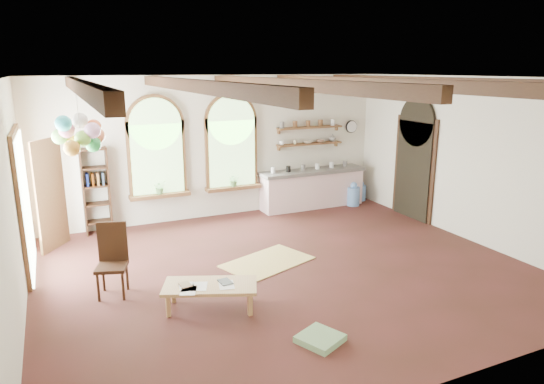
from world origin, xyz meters
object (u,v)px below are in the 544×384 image
balloon_cluster (80,134)px  side_chair (113,275)px  coffee_table (210,287)px  kitchen_counter (312,188)px

balloon_cluster → side_chair: bearing=-77.9°
side_chair → balloon_cluster: 2.27m
side_chair → balloon_cluster: bearing=102.1°
side_chair → coffee_table: bearing=-40.9°
coffee_table → side_chair: side_chair is taller
kitchen_counter → coffee_table: (-3.89, -4.01, -0.14)m
coffee_table → balloon_cluster: size_ratio=1.25×
balloon_cluster → coffee_table: bearing=-55.5°
coffee_table → kitchen_counter: bearing=45.9°
coffee_table → side_chair: size_ratio=1.31×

